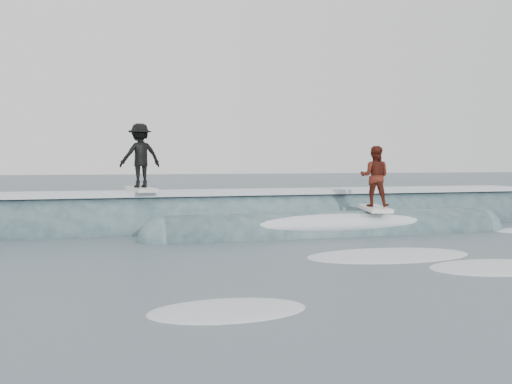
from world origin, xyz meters
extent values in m
plane|color=#394B54|center=(0.00, 0.00, 0.00)|extent=(160.00, 160.00, 0.00)
cylinder|color=#324D55|center=(0.00, 4.19, 0.00)|extent=(18.05, 1.96, 1.96)
sphere|color=#324D55|center=(9.02, 4.19, 0.00)|extent=(1.96, 1.96, 1.96)
cylinder|color=#324D55|center=(1.80, 1.99, 0.00)|extent=(9.00, 1.25, 1.25)
sphere|color=#324D55|center=(-2.70, 1.99, 0.00)|extent=(1.25, 1.25, 1.25)
sphere|color=#324D55|center=(6.30, 1.99, 0.00)|extent=(1.25, 1.25, 1.25)
cube|color=silver|center=(0.00, 4.19, 1.05)|extent=(18.00, 1.30, 0.14)
ellipsoid|color=silver|center=(1.80, 1.99, 0.30)|extent=(7.60, 1.30, 0.60)
cube|color=silver|center=(-3.04, 4.19, 1.17)|extent=(0.80, 2.05, 0.10)
imported|color=black|center=(-3.04, 4.19, 2.10)|extent=(1.27, 0.93, 1.76)
cube|color=white|center=(2.98, 1.99, 0.67)|extent=(1.07, 2.07, 0.10)
imported|color=#50180F|center=(2.98, 1.99, 1.54)|extent=(1.00, 0.95, 1.63)
ellipsoid|color=silver|center=(1.51, -1.40, 0.00)|extent=(3.76, 2.56, 0.10)
ellipsoid|color=silver|center=(-2.69, -4.71, 0.00)|extent=(2.48, 1.69, 0.10)
ellipsoid|color=silver|center=(2.70, -3.14, 0.00)|extent=(2.31, 1.58, 0.10)
cylinder|color=#324D55|center=(4.30, 18.00, 0.00)|extent=(22.00, 0.80, 0.80)
cylinder|color=#324D55|center=(-0.06, 22.00, 0.00)|extent=(22.00, 0.60, 0.60)
camera|label=1|loc=(-4.38, -11.80, 1.92)|focal=40.00mm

